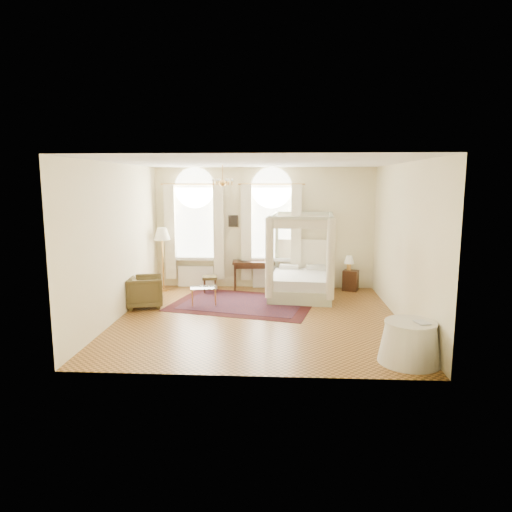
{
  "coord_description": "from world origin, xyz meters",
  "views": [
    {
      "loc": [
        0.5,
        -9.49,
        2.89
      ],
      "look_at": [
        -0.07,
        0.4,
        1.29
      ],
      "focal_mm": 32.0,
      "sensor_mm": 36.0,
      "label": 1
    }
  ],
  "objects_px": {
    "writing_desk": "(252,265)",
    "stool": "(210,279)",
    "nightstand": "(351,280)",
    "armchair": "(145,291)",
    "coffee_table": "(204,289)",
    "side_table": "(410,342)",
    "floor_lamp": "(162,237)",
    "canopy_bed": "(301,278)"
  },
  "relations": [
    {
      "from": "coffee_table",
      "to": "side_table",
      "type": "height_order",
      "value": "side_table"
    },
    {
      "from": "canopy_bed",
      "to": "nightstand",
      "type": "xyz_separation_m",
      "value": [
        1.37,
        0.76,
        -0.21
      ]
    },
    {
      "from": "armchair",
      "to": "floor_lamp",
      "type": "bearing_deg",
      "value": -16.46
    },
    {
      "from": "armchair",
      "to": "side_table",
      "type": "xyz_separation_m",
      "value": [
        5.28,
        -3.05,
        -0.04
      ]
    },
    {
      "from": "canopy_bed",
      "to": "coffee_table",
      "type": "relative_size",
      "value": 3.02
    },
    {
      "from": "writing_desk",
      "to": "stool",
      "type": "relative_size",
      "value": 2.49
    },
    {
      "from": "canopy_bed",
      "to": "stool",
      "type": "xyz_separation_m",
      "value": [
        -2.4,
        0.34,
        -0.12
      ]
    },
    {
      "from": "canopy_bed",
      "to": "floor_lamp",
      "type": "bearing_deg",
      "value": 172.67
    },
    {
      "from": "nightstand",
      "to": "writing_desk",
      "type": "bearing_deg",
      "value": 180.0
    },
    {
      "from": "coffee_table",
      "to": "side_table",
      "type": "bearing_deg",
      "value": -40.18
    },
    {
      "from": "canopy_bed",
      "to": "side_table",
      "type": "bearing_deg",
      "value": -69.51
    },
    {
      "from": "canopy_bed",
      "to": "floor_lamp",
      "type": "xyz_separation_m",
      "value": [
        -3.69,
        0.47,
        0.97
      ]
    },
    {
      "from": "armchair",
      "to": "coffee_table",
      "type": "xyz_separation_m",
      "value": [
        1.34,
        0.27,
        0.02
      ]
    },
    {
      "from": "stool",
      "to": "nightstand",
      "type": "bearing_deg",
      "value": 6.42
    },
    {
      "from": "stool",
      "to": "coffee_table",
      "type": "bearing_deg",
      "value": -87.67
    },
    {
      "from": "stool",
      "to": "floor_lamp",
      "type": "relative_size",
      "value": 0.26
    },
    {
      "from": "armchair",
      "to": "side_table",
      "type": "distance_m",
      "value": 6.1
    },
    {
      "from": "writing_desk",
      "to": "stool",
      "type": "height_order",
      "value": "writing_desk"
    },
    {
      "from": "armchair",
      "to": "floor_lamp",
      "type": "distance_m",
      "value": 1.98
    },
    {
      "from": "coffee_table",
      "to": "floor_lamp",
      "type": "distance_m",
      "value": 2.21
    },
    {
      "from": "stool",
      "to": "floor_lamp",
      "type": "height_order",
      "value": "floor_lamp"
    },
    {
      "from": "writing_desk",
      "to": "floor_lamp",
      "type": "height_order",
      "value": "floor_lamp"
    },
    {
      "from": "nightstand",
      "to": "writing_desk",
      "type": "relative_size",
      "value": 0.51
    },
    {
      "from": "nightstand",
      "to": "writing_desk",
      "type": "distance_m",
      "value": 2.71
    },
    {
      "from": "floor_lamp",
      "to": "side_table",
      "type": "bearing_deg",
      "value": -41.79
    },
    {
      "from": "writing_desk",
      "to": "stool",
      "type": "xyz_separation_m",
      "value": [
        -1.09,
        -0.42,
        -0.31
      ]
    },
    {
      "from": "stool",
      "to": "armchair",
      "type": "relative_size",
      "value": 0.53
    },
    {
      "from": "canopy_bed",
      "to": "floor_lamp",
      "type": "relative_size",
      "value": 1.24
    },
    {
      "from": "canopy_bed",
      "to": "armchair",
      "type": "relative_size",
      "value": 2.6
    },
    {
      "from": "nightstand",
      "to": "armchair",
      "type": "bearing_deg",
      "value": -158.92
    },
    {
      "from": "coffee_table",
      "to": "side_table",
      "type": "distance_m",
      "value": 5.15
    },
    {
      "from": "floor_lamp",
      "to": "canopy_bed",
      "type": "bearing_deg",
      "value": -7.33
    },
    {
      "from": "coffee_table",
      "to": "armchair",
      "type": "bearing_deg",
      "value": -168.67
    },
    {
      "from": "writing_desk",
      "to": "floor_lamp",
      "type": "xyz_separation_m",
      "value": [
        -2.38,
        -0.29,
        0.78
      ]
    },
    {
      "from": "nightstand",
      "to": "writing_desk",
      "type": "xyz_separation_m",
      "value": [
        -2.68,
        0.0,
        0.39
      ]
    },
    {
      "from": "armchair",
      "to": "side_table",
      "type": "relative_size",
      "value": 0.82
    },
    {
      "from": "nightstand",
      "to": "writing_desk",
      "type": "height_order",
      "value": "writing_desk"
    },
    {
      "from": "canopy_bed",
      "to": "armchair",
      "type": "xyz_separation_m",
      "value": [
        -3.69,
        -1.19,
        -0.11
      ]
    },
    {
      "from": "writing_desk",
      "to": "stool",
      "type": "bearing_deg",
      "value": -158.75
    },
    {
      "from": "writing_desk",
      "to": "side_table",
      "type": "distance_m",
      "value": 5.79
    },
    {
      "from": "canopy_bed",
      "to": "floor_lamp",
      "type": "distance_m",
      "value": 3.85
    },
    {
      "from": "stool",
      "to": "side_table",
      "type": "xyz_separation_m",
      "value": [
        3.99,
        -4.58,
        -0.03
      ]
    }
  ]
}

